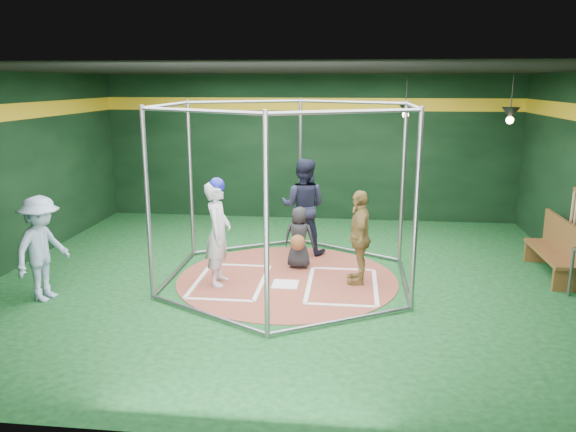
# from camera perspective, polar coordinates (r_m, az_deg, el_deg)

# --- Properties ---
(room_shell) EXTENTS (10.10, 9.10, 3.53)m
(room_shell) POSITION_cam_1_polar(r_m,az_deg,el_deg) (9.32, -0.06, 3.78)
(room_shell) COLOR #0D3A15
(room_shell) RESTS_ON ground
(clay_disc) EXTENTS (3.80, 3.80, 0.01)m
(clay_disc) POSITION_cam_1_polar(r_m,az_deg,el_deg) (9.77, -0.07, -6.39)
(clay_disc) COLOR brown
(clay_disc) RESTS_ON ground
(home_plate) EXTENTS (0.43, 0.43, 0.01)m
(home_plate) POSITION_cam_1_polar(r_m,az_deg,el_deg) (9.48, -0.28, -6.94)
(home_plate) COLOR white
(home_plate) RESTS_ON clay_disc
(batter_box_left) EXTENTS (1.17, 1.77, 0.01)m
(batter_box_left) POSITION_cam_1_polar(r_m,az_deg,el_deg) (9.68, -5.87, -6.58)
(batter_box_left) COLOR white
(batter_box_left) RESTS_ON clay_disc
(batter_box_right) EXTENTS (1.17, 1.77, 0.01)m
(batter_box_right) POSITION_cam_1_polar(r_m,az_deg,el_deg) (9.47, 5.52, -7.03)
(batter_box_right) COLOR white
(batter_box_right) RESTS_ON clay_disc
(batting_cage) EXTENTS (4.05, 4.67, 3.00)m
(batting_cage) POSITION_cam_1_polar(r_m,az_deg,el_deg) (9.36, -0.07, 2.24)
(batting_cage) COLOR gray
(batting_cage) RESTS_ON ground
(pendant_lamp_near) EXTENTS (0.34, 0.34, 0.90)m
(pendant_lamp_near) POSITION_cam_1_polar(r_m,az_deg,el_deg) (12.78, 11.88, 10.59)
(pendant_lamp_near) COLOR black
(pendant_lamp_near) RESTS_ON room_shell
(pendant_lamp_far) EXTENTS (0.34, 0.34, 0.90)m
(pendant_lamp_far) POSITION_cam_1_polar(r_m,az_deg,el_deg) (11.52, 21.66, 9.65)
(pendant_lamp_far) COLOR black
(pendant_lamp_far) RESTS_ON room_shell
(batter_figure) EXTENTS (0.42, 0.64, 1.81)m
(batter_figure) POSITION_cam_1_polar(r_m,az_deg,el_deg) (9.34, -7.12, -1.60)
(batter_figure) COLOR #BBBBC2
(batter_figure) RESTS_ON clay_disc
(visitor_leopard) EXTENTS (0.40, 0.94, 1.59)m
(visitor_leopard) POSITION_cam_1_polar(r_m,az_deg,el_deg) (9.43, 7.28, -2.12)
(visitor_leopard) COLOR tan
(visitor_leopard) RESTS_ON clay_disc
(catcher_figure) EXTENTS (0.58, 0.60, 1.13)m
(catcher_figure) POSITION_cam_1_polar(r_m,az_deg,el_deg) (10.16, 1.12, -2.22)
(catcher_figure) COLOR black
(catcher_figure) RESTS_ON clay_disc
(umpire) EXTENTS (1.01, 0.84, 1.88)m
(umpire) POSITION_cam_1_polar(r_m,az_deg,el_deg) (10.97, 1.56, 0.99)
(umpire) COLOR black
(umpire) RESTS_ON clay_disc
(bystander_blue) EXTENTS (0.81, 1.16, 1.65)m
(bystander_blue) POSITION_cam_1_polar(r_m,az_deg,el_deg) (9.44, -23.73, -3.05)
(bystander_blue) COLOR #8FA7BD
(bystander_blue) RESTS_ON ground
(dugout_bench) EXTENTS (0.41, 1.75, 1.02)m
(dugout_bench) POSITION_cam_1_polar(r_m,az_deg,el_deg) (10.84, 25.56, -2.87)
(dugout_bench) COLOR brown
(dugout_bench) RESTS_ON ground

